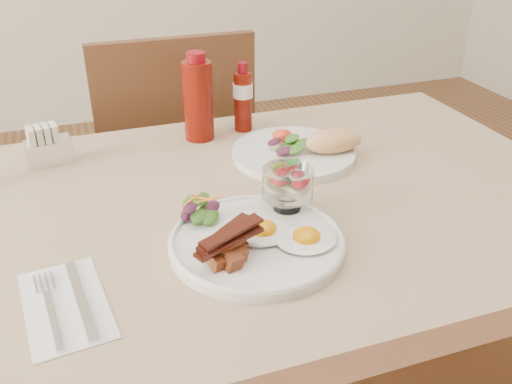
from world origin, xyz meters
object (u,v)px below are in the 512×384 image
(hot_sauce_bottle, at_px, (243,98))
(sugar_caddy, at_px, (48,148))
(main_plate, at_px, (257,243))
(ketchup_bottle, at_px, (198,99))
(fruit_cup, at_px, (288,183))
(second_plate, at_px, (303,149))
(table, at_px, (244,250))
(chair_far, at_px, (173,168))

(hot_sauce_bottle, height_order, sugar_caddy, hot_sauce_bottle)
(main_plate, xyz_separation_m, ketchup_bottle, (0.03, 0.46, 0.08))
(fruit_cup, height_order, ketchup_bottle, ketchup_bottle)
(fruit_cup, relative_size, hot_sauce_bottle, 0.56)
(fruit_cup, xyz_separation_m, second_plate, (0.12, 0.21, -0.05))
(table, height_order, sugar_caddy, sugar_caddy)
(chair_far, bearing_deg, fruit_cup, -84.98)
(main_plate, xyz_separation_m, second_plate, (0.21, 0.29, 0.01))
(second_plate, distance_m, sugar_caddy, 0.53)
(second_plate, bearing_deg, table, -138.73)
(table, xyz_separation_m, second_plate, (0.19, 0.16, 0.11))
(second_plate, xyz_separation_m, sugar_caddy, (-0.50, 0.15, 0.02))
(second_plate, bearing_deg, hot_sauce_bottle, 111.14)
(fruit_cup, bearing_deg, hot_sauce_bottle, 82.47)
(chair_far, xyz_separation_m, hot_sauce_bottle, (0.12, -0.32, 0.30))
(table, bearing_deg, ketchup_bottle, 88.71)
(chair_far, bearing_deg, hot_sauce_bottle, -69.92)
(main_plate, bearing_deg, ketchup_bottle, 86.73)
(second_plate, bearing_deg, fruit_cup, -120.09)
(hot_sauce_bottle, bearing_deg, chair_far, 110.08)
(chair_far, relative_size, ketchup_bottle, 4.75)
(hot_sauce_bottle, bearing_deg, table, -108.34)
(chair_far, height_order, fruit_cup, chair_far)
(table, height_order, second_plate, second_plate)
(fruit_cup, relative_size, ketchup_bottle, 0.46)
(table, relative_size, sugar_caddy, 13.62)
(chair_far, xyz_separation_m, ketchup_bottle, (0.01, -0.33, 0.32))
(chair_far, xyz_separation_m, sugar_caddy, (-0.32, -0.35, 0.26))
(table, distance_m, main_plate, 0.16)
(chair_far, distance_m, hot_sauce_bottle, 0.45)
(hot_sauce_bottle, bearing_deg, ketchup_bottle, -173.12)
(fruit_cup, distance_m, sugar_caddy, 0.53)
(chair_far, height_order, hot_sauce_bottle, chair_far)
(chair_far, height_order, second_plate, chair_far)
(main_plate, bearing_deg, table, 81.40)
(table, xyz_separation_m, main_plate, (-0.02, -0.12, 0.10))
(main_plate, distance_m, second_plate, 0.35)
(chair_far, bearing_deg, sugar_caddy, -132.01)
(fruit_cup, distance_m, second_plate, 0.25)
(ketchup_bottle, bearing_deg, table, -91.29)
(table, xyz_separation_m, ketchup_bottle, (0.01, 0.33, 0.18))
(fruit_cup, xyz_separation_m, hot_sauce_bottle, (0.05, 0.40, 0.01))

